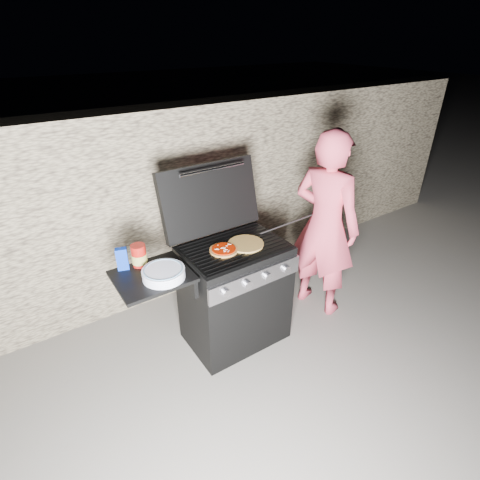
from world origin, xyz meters
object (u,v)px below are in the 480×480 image
pizza_topped (224,249)px  sauce_jar (139,255)px  gas_grill (209,305)px  person (325,226)px

pizza_topped → sauce_jar: size_ratio=1.33×
gas_grill → sauce_jar: (-0.44, 0.16, 0.53)m
gas_grill → pizza_topped: pizza_topped is taller
sauce_jar → person: 1.63m
person → pizza_topped: bearing=72.2°
sauce_jar → pizza_topped: bearing=-16.7°
pizza_topped → person: (1.02, -0.04, -0.07)m
person → gas_grill: bearing=71.9°
gas_grill → pizza_topped: bearing=-5.1°
gas_grill → pizza_topped: 0.49m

